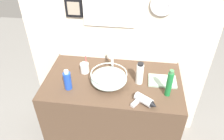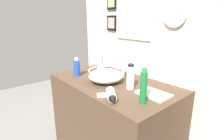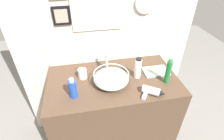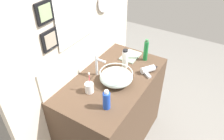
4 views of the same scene
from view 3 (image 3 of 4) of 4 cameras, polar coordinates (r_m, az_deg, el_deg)
The scene contains 11 objects.
ground_plane at distance 2.21m, azimuth 0.21°, elevation -21.33°, with size 6.00×6.00×0.00m, color gray.
vanity_counter at distance 1.85m, azimuth 0.24°, elevation -13.82°, with size 1.15×0.65×0.89m, color #4C3828.
back_panel at distance 1.65m, azimuth -2.24°, elevation 15.56°, with size 1.73×0.10×2.58m.
glass_bowl_sink at distance 1.45m, azimuth -0.29°, elevation -2.68°, with size 0.29×0.29×0.11m.
faucet at distance 1.57m, azimuth -1.65°, elevation 3.58°, with size 0.02×0.11×0.22m.
hair_drier at distance 1.41m, azimuth 13.08°, elevation -6.87°, with size 0.20×0.15×0.06m.
toothbrush_cup at distance 1.55m, azimuth -9.62°, elevation -1.14°, with size 0.08×0.08×0.19m.
shampoo_bottle at distance 1.35m, azimuth -12.65°, elevation -6.01°, with size 0.06×0.06×0.18m.
spray_bottle at distance 1.52m, azimuth 8.45°, elevation 0.61°, with size 0.06×0.06×0.20m.
lotion_bottle at distance 1.51m, azimuth 17.86°, elevation -0.49°, with size 0.04×0.04×0.24m.
hand_towel at distance 1.66m, azimuth 14.08°, elevation -0.42°, with size 0.23×0.16×0.02m, color #99B29E.
Camera 3 is at (-0.24, -1.17, 1.86)m, focal length 28.00 mm.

